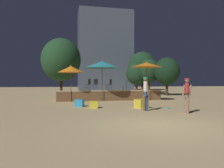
{
  "coord_description": "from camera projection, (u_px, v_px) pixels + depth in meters",
  "views": [
    {
      "loc": [
        -3.08,
        -6.92,
        1.48
      ],
      "look_at": [
        0.0,
        7.67,
        1.35
      ],
      "focal_mm": 35.0,
      "sensor_mm": 36.0,
      "label": 1
    }
  ],
  "objects": [
    {
      "name": "person_1",
      "position": [
        187.0,
        94.0,
        10.29
      ],
      "size": [
        0.48,
        0.29,
        1.66
      ],
      "rotation": [
        0.0,
        0.0,
        1.49
      ],
      "color": "#997051",
      "rests_on": "ground"
    },
    {
      "name": "patio_umbrella_2",
      "position": [
        102.0,
        65.0,
        16.76
      ],
      "size": [
        2.77,
        2.77,
        3.17
      ],
      "color": "brown",
      "rests_on": "ground"
    },
    {
      "name": "background_tree_2",
      "position": [
        167.0,
        71.0,
        24.1
      ],
      "size": [
        2.8,
        2.8,
        4.2
      ],
      "color": "#3D2B1C",
      "rests_on": "ground"
    },
    {
      "name": "person_0",
      "position": [
        146.0,
        92.0,
        11.18
      ],
      "size": [
        0.29,
        0.52,
        1.74
      ],
      "rotation": [
        0.0,
        0.0,
        0.31
      ],
      "color": "brown",
      "rests_on": "ground"
    },
    {
      "name": "cube_seat_2",
      "position": [
        80.0,
        103.0,
        13.18
      ],
      "size": [
        0.62,
        0.62,
        0.43
      ],
      "rotation": [
        0.0,
        0.0,
        -0.35
      ],
      "color": "#2D9EDB",
      "rests_on": "ground"
    },
    {
      "name": "patio_umbrella_0",
      "position": [
        71.0,
        69.0,
        16.39
      ],
      "size": [
        2.0,
        2.0,
        2.76
      ],
      "color": "brown",
      "rests_on": "ground"
    },
    {
      "name": "bistro_chair_1",
      "position": [
        126.0,
        83.0,
        19.16
      ],
      "size": [
        0.41,
        0.4,
        0.9
      ],
      "rotation": [
        0.0,
        0.0,
        4.57
      ],
      "color": "#1E4C47",
      "rests_on": "wooden_deck"
    },
    {
      "name": "background_tree_3",
      "position": [
        61.0,
        60.0,
        21.67
      ],
      "size": [
        3.9,
        3.9,
        5.84
      ],
      "color": "#3D2B1C",
      "rests_on": "ground"
    },
    {
      "name": "background_tree_4",
      "position": [
        149.0,
        71.0,
        25.27
      ],
      "size": [
        2.54,
        2.54,
        4.17
      ],
      "color": "#3D2B1C",
      "rests_on": "ground"
    },
    {
      "name": "cube_seat_0",
      "position": [
        141.0,
        104.0,
        12.42
      ],
      "size": [
        0.8,
        0.8,
        0.5
      ],
      "rotation": [
        0.0,
        0.0,
        0.37
      ],
      "color": "yellow",
      "rests_on": "ground"
    },
    {
      "name": "bistro_chair_3",
      "position": [
        89.0,
        83.0,
        17.4
      ],
      "size": [
        0.48,
        0.47,
        0.9
      ],
      "rotation": [
        0.0,
        0.0,
        4.1
      ],
      "color": "#47474C",
      "rests_on": "wooden_deck"
    },
    {
      "name": "cube_seat_1",
      "position": [
        94.0,
        105.0,
        12.4
      ],
      "size": [
        0.52,
        0.52,
        0.39
      ],
      "rotation": [
        0.0,
        0.0,
        -0.15
      ],
      "color": "yellow",
      "rests_on": "ground"
    },
    {
      "name": "bistro_chair_0",
      "position": [
        110.0,
        83.0,
        18.1
      ],
      "size": [
        0.48,
        0.48,
        0.9
      ],
      "rotation": [
        0.0,
        0.0,
        4.05
      ],
      "color": "#47474C",
      "rests_on": "wooden_deck"
    },
    {
      "name": "background_tree_1",
      "position": [
        142.0,
        67.0,
        29.09
      ],
      "size": [
        3.75,
        3.75,
        5.53
      ],
      "color": "#3D2B1C",
      "rests_on": "ground"
    },
    {
      "name": "wooden_deck",
      "position": [
        108.0,
        95.0,
        18.26
      ],
      "size": [
        8.36,
        2.46,
        0.83
      ],
      "color": "brown",
      "rests_on": "ground"
    },
    {
      "name": "patio_umbrella_1",
      "position": [
        147.0,
        65.0,
        17.18
      ],
      "size": [
        2.4,
        2.4,
        3.1
      ],
      "color": "brown",
      "rests_on": "ground"
    },
    {
      "name": "bistro_chair_2",
      "position": [
        95.0,
        83.0,
        18.33
      ],
      "size": [
        0.42,
        0.42,
        0.9
      ],
      "rotation": [
        0.0,
        0.0,
        3.39
      ],
      "color": "#2D3338",
      "rests_on": "wooden_deck"
    },
    {
      "name": "ground_plane",
      "position": [
        159.0,
        126.0,
        7.42
      ],
      "size": [
        120.0,
        120.0,
        0.0
      ],
      "primitive_type": "plane",
      "color": "tan"
    },
    {
      "name": "frisbee_disc",
      "position": [
        168.0,
        108.0,
        12.14
      ],
      "size": [
        0.27,
        0.27,
        0.03
      ],
      "color": "#33B2D8",
      "rests_on": "ground"
    },
    {
      "name": "background_tree_0",
      "position": [
        137.0,
        74.0,
        25.79
      ],
      "size": [
        2.44,
        2.44,
        3.81
      ],
      "color": "#3D2B1C",
      "rests_on": "ground"
    },
    {
      "name": "distant_building",
      "position": [
        105.0,
        52.0,
        33.53
      ],
      "size": [
        8.09,
        4.18,
        12.23
      ],
      "color": "#4C5666",
      "rests_on": "ground"
    }
  ]
}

